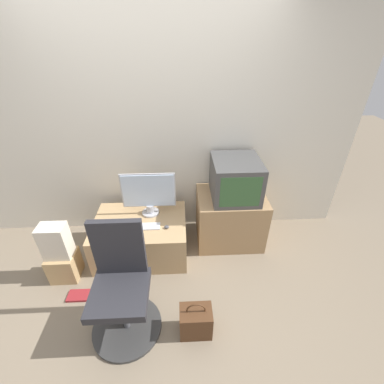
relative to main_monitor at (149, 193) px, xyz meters
The scene contains 13 objects.
ground_plane 1.18m from the main_monitor, 85.29° to the right, with size 12.00×12.00×0.00m, color #7F705B.
wall_back 0.72m from the main_monitor, 78.05° to the left, with size 4.40×0.05×2.60m.
desk 0.51m from the main_monitor, 128.65° to the right, with size 0.98×0.70×0.44m.
side_stand 0.98m from the main_monitor, ahead, with size 0.74×0.57×0.61m.
main_monitor is the anchor object (origin of this frame).
keyboard 0.35m from the main_monitor, 97.66° to the right, with size 0.30×0.11×0.01m.
mouse 0.40m from the main_monitor, 55.28° to the right, with size 0.05×0.04×0.03m.
crt_tv 0.93m from the main_monitor, ahead, with size 0.49×0.54×0.43m.
office_chair 1.03m from the main_monitor, 98.38° to the right, with size 0.58×0.58×1.01m.
cardboard_box_lower 1.10m from the main_monitor, 152.12° to the right, with size 0.27×0.24×0.30m.
cardboard_box_upper 0.99m from the main_monitor, 152.12° to the right, with size 0.24×0.17×0.36m.
handbag 1.30m from the main_monitor, 68.28° to the right, with size 0.26×0.18×0.37m.
book 1.18m from the main_monitor, 133.02° to the right, with size 0.20×0.13×0.02m.
Camera 1 is at (0.27, -1.33, 2.16)m, focal length 24.00 mm.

